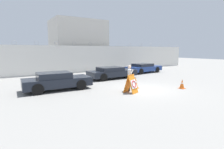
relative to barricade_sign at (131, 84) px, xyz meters
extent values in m
plane|color=gray|center=(1.47, 0.30, -0.58)|extent=(90.00, 90.00, 0.00)
cube|color=silver|center=(1.47, 11.45, 1.03)|extent=(36.00, 0.30, 3.23)
torus|color=gray|center=(-5.77, 11.45, 2.86)|extent=(0.47, 0.03, 0.47)
torus|color=gray|center=(-3.70, 11.45, 2.86)|extent=(0.47, 0.03, 0.47)
torus|color=gray|center=(-1.63, 11.45, 2.86)|extent=(0.47, 0.03, 0.47)
torus|color=gray|center=(0.44, 11.45, 2.86)|extent=(0.47, 0.03, 0.47)
torus|color=gray|center=(2.51, 11.45, 2.86)|extent=(0.47, 0.03, 0.47)
torus|color=gray|center=(4.58, 11.45, 2.86)|extent=(0.47, 0.03, 0.47)
torus|color=gray|center=(6.65, 11.45, 2.86)|extent=(0.47, 0.03, 0.47)
torus|color=gray|center=(8.72, 11.45, 2.86)|extent=(0.47, 0.03, 0.47)
torus|color=gray|center=(10.79, 11.45, 2.86)|extent=(0.47, 0.03, 0.47)
torus|color=gray|center=(12.86, 11.45, 2.86)|extent=(0.47, 0.03, 0.47)
torus|color=gray|center=(14.93, 11.45, 2.86)|extent=(0.47, 0.03, 0.47)
torus|color=gray|center=(17.00, 11.45, 2.86)|extent=(0.47, 0.03, 0.47)
torus|color=gray|center=(19.07, 11.45, 2.86)|extent=(0.47, 0.03, 0.47)
cube|color=beige|center=(2.54, 15.52, 2.83)|extent=(7.15, 5.34, 6.82)
cube|color=orange|center=(0.04, -0.12, -0.02)|extent=(0.76, 0.59, 1.14)
cube|color=orange|center=(-0.08, 0.22, -0.02)|extent=(0.76, 0.59, 1.14)
cube|color=orange|center=(-0.02, 0.05, 0.56)|extent=(0.68, 0.30, 0.05)
cube|color=white|center=(0.06, -0.15, 0.00)|extent=(0.59, 0.37, 0.54)
torus|color=red|center=(0.06, -0.17, 0.00)|extent=(0.49, 0.33, 0.44)
cylinder|color=#514C42|center=(0.17, 0.45, -0.17)|extent=(0.15, 0.15, 0.82)
cylinder|color=#514C42|center=(0.28, 0.59, -0.17)|extent=(0.15, 0.15, 0.82)
cube|color=silver|center=(0.23, 0.52, 0.56)|extent=(0.44, 0.47, 0.63)
sphere|color=#DBB293|center=(0.23, 0.52, 1.02)|extent=(0.22, 0.22, 0.22)
cylinder|color=silver|center=(0.06, 0.32, 0.57)|extent=(0.09, 0.09, 0.60)
cylinder|color=silver|center=(0.47, 0.66, 0.54)|extent=(0.32, 0.29, 0.58)
cube|color=orange|center=(3.83, -0.93, -0.57)|extent=(0.39, 0.39, 0.03)
cone|color=orange|center=(3.83, -0.93, -0.23)|extent=(0.33, 0.33, 0.65)
cylinder|color=white|center=(3.83, -0.93, -0.20)|extent=(0.17, 0.17, 0.09)
cube|color=orange|center=(1.10, 0.91, -0.57)|extent=(0.40, 0.40, 0.03)
cone|color=orange|center=(1.10, 0.91, -0.18)|extent=(0.34, 0.34, 0.75)
cylinder|color=white|center=(1.10, 0.91, -0.14)|extent=(0.17, 0.17, 0.10)
cylinder|color=black|center=(-2.35, 4.18, -0.23)|extent=(0.71, 0.23, 0.70)
cylinder|color=black|center=(-2.41, 2.48, -0.23)|extent=(0.71, 0.23, 0.70)
cylinder|color=black|center=(-5.11, 4.28, -0.23)|extent=(0.71, 0.23, 0.70)
cylinder|color=black|center=(-5.18, 2.58, -0.23)|extent=(0.71, 0.23, 0.70)
cube|color=black|center=(-3.76, 3.38, -0.04)|extent=(4.52, 1.98, 0.59)
cube|color=black|center=(-3.99, 3.39, 0.44)|extent=(2.20, 1.71, 0.39)
cylinder|color=black|center=(3.43, 6.31, -0.24)|extent=(0.69, 0.20, 0.69)
cylinder|color=black|center=(3.42, 4.56, -0.24)|extent=(0.69, 0.20, 0.69)
cylinder|color=black|center=(0.52, 6.31, -0.24)|extent=(0.69, 0.20, 0.69)
cylinder|color=black|center=(0.52, 4.57, -0.24)|extent=(0.69, 0.20, 0.69)
cube|color=black|center=(1.97, 5.44, -0.07)|extent=(4.68, 1.86, 0.54)
cube|color=black|center=(1.74, 5.44, 0.36)|extent=(2.25, 1.67, 0.34)
cylinder|color=black|center=(8.84, 8.05, -0.25)|extent=(0.69, 0.26, 0.67)
cylinder|color=black|center=(9.01, 6.35, -0.25)|extent=(0.69, 0.26, 0.67)
cylinder|color=black|center=(5.99, 7.77, -0.25)|extent=(0.69, 0.26, 0.67)
cylinder|color=black|center=(6.15, 6.07, -0.25)|extent=(0.69, 0.26, 0.67)
cube|color=navy|center=(7.50, 7.06, -0.07)|extent=(4.78, 2.25, 0.56)
cube|color=black|center=(7.27, 7.04, 0.37)|extent=(2.37, 1.84, 0.32)
camera|label=1|loc=(-6.87, -8.61, 2.15)|focal=28.00mm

